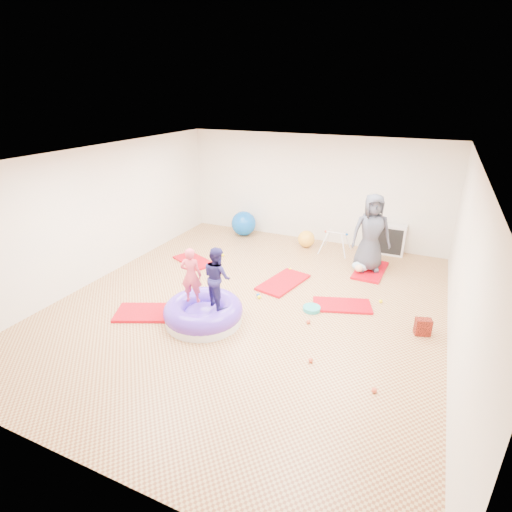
% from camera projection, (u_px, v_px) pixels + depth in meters
% --- Properties ---
extents(room, '(7.01, 8.01, 2.81)m').
position_uv_depth(room, '(249.00, 236.00, 7.18)').
color(room, tan).
rests_on(room, ground).
extents(gym_mat_front_left, '(1.46, 1.13, 0.05)m').
position_uv_depth(gym_mat_front_left, '(152.00, 313.00, 7.38)').
color(gym_mat_front_left, '#B50000').
rests_on(gym_mat_front_left, ground).
extents(gym_mat_mid_left, '(1.19, 0.92, 0.04)m').
position_uv_depth(gym_mat_mid_left, '(194.00, 261.00, 9.62)').
color(gym_mat_mid_left, '#B50000').
rests_on(gym_mat_mid_left, ground).
extents(gym_mat_center_back, '(0.89, 1.36, 0.05)m').
position_uv_depth(gym_mat_center_back, '(283.00, 282.00, 8.54)').
color(gym_mat_center_back, '#B50000').
rests_on(gym_mat_center_back, ground).
extents(gym_mat_right, '(1.20, 0.86, 0.05)m').
position_uv_depth(gym_mat_right, '(342.00, 305.00, 7.64)').
color(gym_mat_right, '#B50000').
rests_on(gym_mat_right, ground).
extents(gym_mat_rear_right, '(0.67, 1.25, 0.05)m').
position_uv_depth(gym_mat_rear_right, '(370.00, 270.00, 9.10)').
color(gym_mat_rear_right, '#B50000').
rests_on(gym_mat_rear_right, ground).
extents(inflatable_cushion, '(1.41, 1.41, 0.44)m').
position_uv_depth(inflatable_cushion, '(203.00, 313.00, 7.10)').
color(inflatable_cushion, silver).
rests_on(inflatable_cushion, ground).
extents(child_pink, '(0.42, 0.34, 1.02)m').
position_uv_depth(child_pink, '(191.00, 273.00, 6.90)').
color(child_pink, '#E64454').
rests_on(child_pink, inflatable_cushion).
extents(child_navy, '(0.66, 0.62, 1.08)m').
position_uv_depth(child_navy, '(217.00, 275.00, 6.75)').
color(child_navy, navy).
rests_on(child_navy, inflatable_cushion).
extents(adult_caregiver, '(1.00, 0.83, 1.74)m').
position_uv_depth(adult_caregiver, '(371.00, 233.00, 8.78)').
color(adult_caregiver, '#3B3D49').
rests_on(adult_caregiver, gym_mat_rear_right).
extents(infant, '(0.37, 0.38, 0.22)m').
position_uv_depth(infant, '(360.00, 267.00, 8.95)').
color(infant, '#A3C8DE').
rests_on(infant, gym_mat_rear_right).
extents(ball_pit_balls, '(4.28, 3.46, 0.07)m').
position_uv_depth(ball_pit_balls, '(286.00, 304.00, 7.66)').
color(ball_pit_balls, '#FFEF00').
rests_on(ball_pit_balls, ground).
extents(exercise_ball_blue, '(0.69, 0.69, 0.69)m').
position_uv_depth(exercise_ball_blue, '(244.00, 223.00, 11.24)').
color(exercise_ball_blue, '#0853B6').
rests_on(exercise_ball_blue, ground).
extents(exercise_ball_orange, '(0.44, 0.44, 0.44)m').
position_uv_depth(exercise_ball_orange, '(306.00, 239.00, 10.45)').
color(exercise_ball_orange, yellow).
rests_on(exercise_ball_orange, ground).
extents(infant_play_gym, '(0.72, 0.68, 0.55)m').
position_uv_depth(infant_play_gym, '(336.00, 239.00, 10.00)').
color(infant_play_gym, silver).
rests_on(infant_play_gym, ground).
extents(cube_shelf, '(0.76, 0.37, 0.76)m').
position_uv_depth(cube_shelf, '(389.00, 239.00, 9.97)').
color(cube_shelf, silver).
rests_on(cube_shelf, ground).
extents(balance_disc, '(0.33, 0.33, 0.07)m').
position_uv_depth(balance_disc, '(312.00, 309.00, 7.50)').
color(balance_disc, teal).
rests_on(balance_disc, ground).
extents(backpack, '(0.29, 0.23, 0.30)m').
position_uv_depth(backpack, '(423.00, 327.00, 6.72)').
color(backpack, '#AE2210').
rests_on(backpack, ground).
extents(yellow_toy, '(0.19, 0.19, 0.03)m').
position_uv_depth(yellow_toy, '(177.00, 328.00, 6.92)').
color(yellow_toy, '#FFEF00').
rests_on(yellow_toy, ground).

